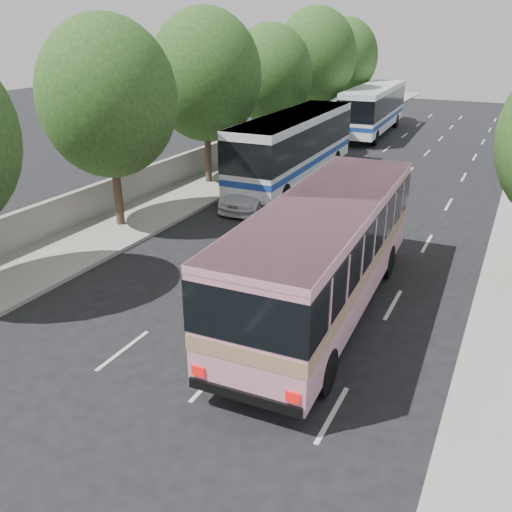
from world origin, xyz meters
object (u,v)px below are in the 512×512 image
Objects in this scene: tour_coach_front at (294,142)px; pink_bus at (326,245)px; pink_taxi at (252,259)px; tour_coach_rear at (374,106)px; white_pickup at (255,192)px.

pink_bus is at bearing -65.31° from tour_coach_front.
pink_taxi is (-3.02, 1.05, -1.44)m from pink_bus.
tour_coach_rear is (-6.79, 30.80, 0.05)m from pink_bus.
tour_coach_rear is at bearing 88.62° from tour_coach_front.
tour_coach_front is (0.00, 4.99, 1.58)m from white_pickup.
white_pickup is 21.97m from tour_coach_rear.
tour_coach_rear is (0.00, 16.92, 0.02)m from tour_coach_front.
pink_bus reaches higher than white_pickup.
white_pickup is 0.38× the size of tour_coach_rear.
pink_taxi is at bearing -65.01° from white_pickup.
tour_coach_front is at bearing -92.91° from tour_coach_rear.
pink_taxi is 8.70m from white_pickup.
tour_coach_rear reaches higher than pink_bus.
tour_coach_front is (-6.79, 13.88, 0.03)m from pink_bus.
white_pickup is 5.24m from tour_coach_front.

